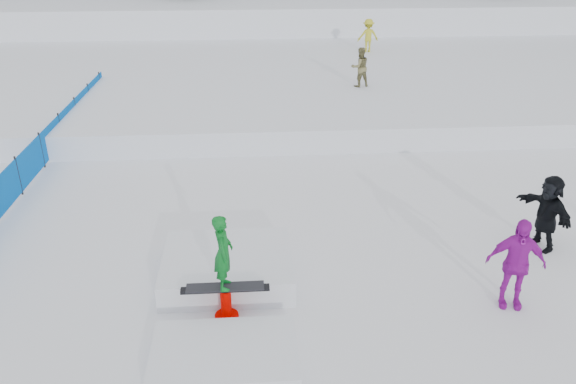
{
  "coord_description": "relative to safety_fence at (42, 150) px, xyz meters",
  "views": [
    {
      "loc": [
        -0.34,
        -9.46,
        6.53
      ],
      "look_at": [
        0.5,
        2.0,
        1.1
      ],
      "focal_mm": 35.0,
      "sensor_mm": 36.0,
      "label": 1
    }
  ],
  "objects": [
    {
      "name": "walker_ygreen",
      "position": [
        12.29,
        12.46,
        1.06
      ],
      "size": [
        1.08,
        0.66,
        1.62
      ],
      "primitive_type": "imported",
      "rotation": [
        0.0,
        0.0,
        3.2
      ],
      "color": "gold",
      "rests_on": "snow_midrise"
    },
    {
      "name": "snow_midrise",
      "position": [
        6.5,
        9.4,
        -0.15
      ],
      "size": [
        50.0,
        18.0,
        0.8
      ],
      "primitive_type": "cube",
      "color": "white",
      "rests_on": "ground"
    },
    {
      "name": "jib_rail_feature",
      "position": [
        5.65,
        -7.04,
        -0.25
      ],
      "size": [
        2.6,
        4.4,
        2.11
      ],
      "color": "white",
      "rests_on": "ground"
    },
    {
      "name": "spectator_purple",
      "position": [
        11.0,
        -7.59,
        0.36
      ],
      "size": [
        1.15,
        0.68,
        1.83
      ],
      "primitive_type": "imported",
      "rotation": [
        0.0,
        0.0,
        -0.23
      ],
      "color": "#AE16AF",
      "rests_on": "ground"
    },
    {
      "name": "walker_olive",
      "position": [
        10.59,
        5.67,
        1.01
      ],
      "size": [
        0.86,
        0.74,
        1.53
      ],
      "primitive_type": "imported",
      "rotation": [
        0.0,
        0.0,
        3.39
      ],
      "color": "olive",
      "rests_on": "snow_midrise"
    },
    {
      "name": "safety_fence",
      "position": [
        0.0,
        0.0,
        0.0
      ],
      "size": [
        0.05,
        16.0,
        1.1
      ],
      "color": "#0055B6",
      "rests_on": "ground"
    },
    {
      "name": "ground",
      "position": [
        6.5,
        -6.6,
        -0.55
      ],
      "size": [
        120.0,
        120.0,
        0.0
      ],
      "primitive_type": "plane",
      "color": "white"
    },
    {
      "name": "spectator_dark",
      "position": [
        12.64,
        -5.56,
        0.31
      ],
      "size": [
        0.88,
        1.68,
        1.73
      ],
      "primitive_type": "imported",
      "rotation": [
        0.0,
        0.0,
        -1.33
      ],
      "color": "black",
      "rests_on": "ground"
    },
    {
      "name": "snow_berm",
      "position": [
        6.5,
        23.4,
        0.65
      ],
      "size": [
        60.0,
        14.0,
        2.4
      ],
      "primitive_type": "cube",
      "color": "white",
      "rests_on": "ground"
    }
  ]
}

